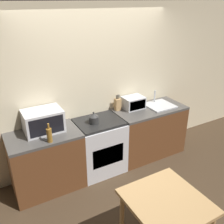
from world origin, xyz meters
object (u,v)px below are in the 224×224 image
at_px(stove_range, 99,146).
at_px(toaster_oven, 133,103).
at_px(microwave, 43,121).
at_px(bottle, 49,135).
at_px(kettle, 94,118).
at_px(dining_table, 166,208).

distance_m(stove_range, toaster_oven, 0.94).
relative_size(stove_range, microwave, 1.69).
relative_size(stove_range, bottle, 3.36).
distance_m(kettle, dining_table, 1.71).
bearing_deg(microwave, toaster_oven, 1.95).
bearing_deg(toaster_oven, bottle, -166.31).
bearing_deg(kettle, dining_table, -89.89).
xyz_separation_m(microwave, dining_table, (0.73, -1.81, -0.39)).
distance_m(toaster_oven, dining_table, 2.07).
height_order(stove_range, kettle, kettle).
distance_m(kettle, microwave, 0.74).
bearing_deg(microwave, dining_table, -68.14).
height_order(stove_range, dining_table, stove_range).
bearing_deg(dining_table, toaster_oven, 65.78).
distance_m(microwave, bottle, 0.34).
xyz_separation_m(microwave, bottle, (-0.02, -0.33, -0.06)).
relative_size(kettle, bottle, 0.69).
relative_size(microwave, dining_table, 0.67).
xyz_separation_m(stove_range, microwave, (-0.82, 0.10, 0.61)).
height_order(kettle, bottle, bottle).
relative_size(bottle, dining_table, 0.34).
bearing_deg(kettle, stove_range, 16.54).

